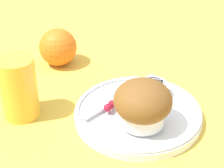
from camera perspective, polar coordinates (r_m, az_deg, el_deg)
ground_plane at (r=0.64m, az=1.40°, el=-4.96°), size 3.00×3.00×0.00m
plate at (r=0.64m, az=3.98°, el=-4.46°), size 0.22×0.22×0.02m
muffin at (r=0.58m, az=4.70°, el=-3.01°), size 0.09×0.09×0.07m
cream_ramekin at (r=0.67m, az=6.19°, el=-0.50°), size 0.06×0.06×0.02m
berry_pair at (r=0.62m, az=-0.33°, el=-3.35°), size 0.03×0.01×0.01m
butter_knife at (r=0.66m, az=1.46°, el=-1.71°), size 0.18×0.05×0.00m
orange_fruit at (r=0.79m, az=-8.24°, el=5.58°), size 0.08×0.08×0.08m
juice_glass at (r=0.64m, az=-14.05°, el=-0.57°), size 0.06×0.06×0.11m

